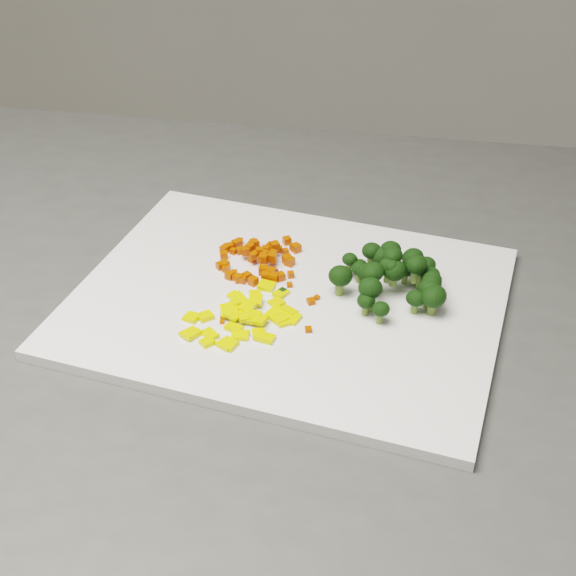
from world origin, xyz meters
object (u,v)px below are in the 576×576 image
(counter_block, at_px, (248,545))
(broccoli_pile, at_px, (392,275))
(cutting_board, at_px, (288,301))
(carrot_pile, at_px, (262,251))
(pepper_pile, at_px, (241,310))

(counter_block, xyz_separation_m, broccoli_pile, (0.17, 0.00, 0.49))
(cutting_board, xyz_separation_m, broccoli_pile, (0.10, 0.03, 0.03))
(carrot_pile, relative_size, broccoli_pile, 0.83)
(broccoli_pile, bearing_deg, pepper_pile, -148.51)
(counter_block, bearing_deg, broccoli_pile, 1.51)
(broccoli_pile, bearing_deg, carrot_pile, 172.87)
(counter_block, height_order, pepper_pile, pepper_pile)
(counter_block, distance_m, cutting_board, 0.46)
(counter_block, relative_size, pepper_pile, 10.31)
(pepper_pile, height_order, broccoli_pile, broccoli_pile)
(cutting_board, height_order, pepper_pile, pepper_pile)
(counter_block, xyz_separation_m, pepper_pile, (0.04, -0.07, 0.47))
(carrot_pile, relative_size, pepper_pile, 0.86)
(cutting_board, height_order, broccoli_pile, broccoli_pile)
(counter_block, height_order, cutting_board, cutting_board)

